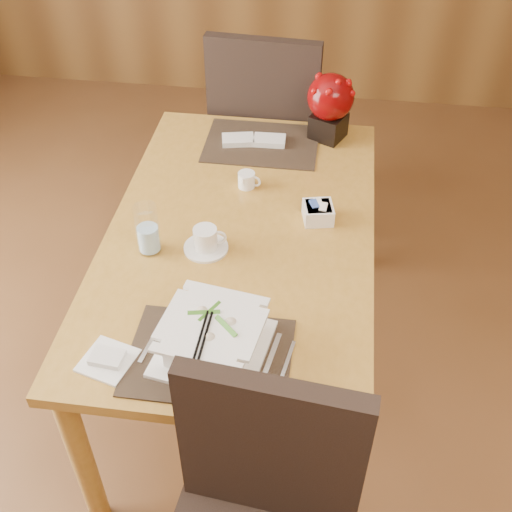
# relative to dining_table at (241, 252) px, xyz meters

# --- Properties ---
(ground) EXTENTS (6.00, 6.00, 0.00)m
(ground) POSITION_rel_dining_table_xyz_m (0.00, -0.60, -0.65)
(ground) COLOR brown
(ground) RESTS_ON ground
(dining_table) EXTENTS (0.90, 1.50, 0.75)m
(dining_table) POSITION_rel_dining_table_xyz_m (0.00, 0.00, 0.00)
(dining_table) COLOR #B98533
(dining_table) RESTS_ON ground
(placemat_near) EXTENTS (0.45, 0.33, 0.01)m
(placemat_near) POSITION_rel_dining_table_xyz_m (0.00, -0.55, 0.10)
(placemat_near) COLOR black
(placemat_near) RESTS_ON dining_table
(placemat_far) EXTENTS (0.45, 0.33, 0.01)m
(placemat_far) POSITION_rel_dining_table_xyz_m (0.00, 0.55, 0.10)
(placemat_far) COLOR black
(placemat_far) RESTS_ON dining_table
(soup_setting) EXTENTS (0.33, 0.33, 0.12)m
(soup_setting) POSITION_rel_dining_table_xyz_m (0.01, -0.53, 0.16)
(soup_setting) COLOR white
(soup_setting) RESTS_ON dining_table
(coffee_cup) EXTENTS (0.15, 0.15, 0.08)m
(coffee_cup) POSITION_rel_dining_table_xyz_m (-0.10, -0.11, 0.13)
(coffee_cup) COLOR white
(coffee_cup) RESTS_ON dining_table
(water_glass) EXTENTS (0.09, 0.09, 0.18)m
(water_glass) POSITION_rel_dining_table_xyz_m (-0.28, -0.14, 0.19)
(water_glass) COLOR white
(water_glass) RESTS_ON dining_table
(creamer_jug) EXTENTS (0.10, 0.10, 0.06)m
(creamer_jug) POSITION_rel_dining_table_xyz_m (-0.02, 0.26, 0.13)
(creamer_jug) COLOR white
(creamer_jug) RESTS_ON dining_table
(sugar_caddy) EXTENTS (0.12, 0.12, 0.06)m
(sugar_caddy) POSITION_rel_dining_table_xyz_m (0.26, 0.10, 0.13)
(sugar_caddy) COLOR white
(sugar_caddy) RESTS_ON dining_table
(berry_decor) EXTENTS (0.19, 0.19, 0.27)m
(berry_decor) POSITION_rel_dining_table_xyz_m (0.26, 0.64, 0.25)
(berry_decor) COLOR black
(berry_decor) RESTS_ON dining_table
(napkins_far) EXTENTS (0.26, 0.12, 0.02)m
(napkins_far) POSITION_rel_dining_table_xyz_m (-0.02, 0.55, 0.11)
(napkins_far) COLOR white
(napkins_far) RESTS_ON dining_table
(bread_plate) EXTENTS (0.17, 0.17, 0.01)m
(bread_plate) POSITION_rel_dining_table_xyz_m (-0.27, -0.60, 0.10)
(bread_plate) COLOR white
(bread_plate) RESTS_ON dining_table
(far_chair) EXTENTS (0.54, 0.54, 1.08)m
(far_chair) POSITION_rel_dining_table_xyz_m (-0.02, 0.93, -0.04)
(far_chair) COLOR black
(far_chair) RESTS_ON ground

